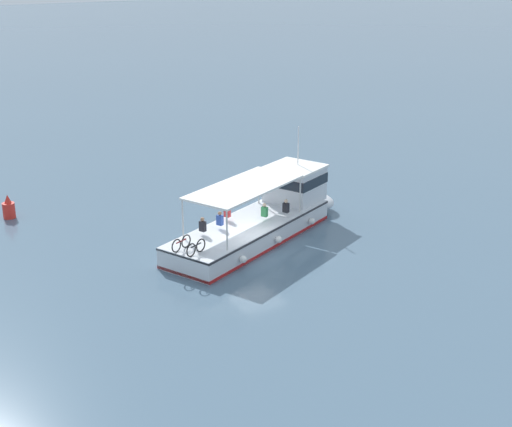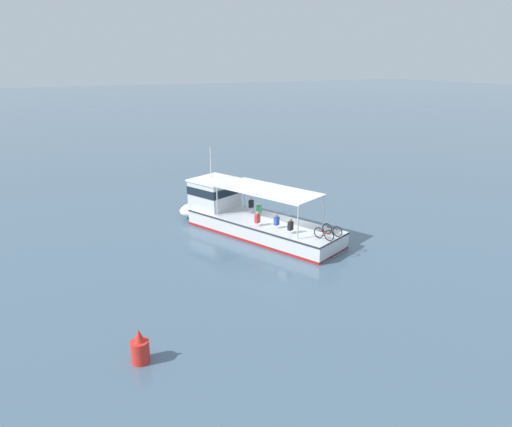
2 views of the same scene
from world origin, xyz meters
The scene contains 3 objects.
ground_plane centered at (0.00, 0.00, 0.00)m, with size 400.00×400.00×0.00m, color slate.
ferry_main centered at (2.36, -2.22, 1.02)m, with size 7.60×12.94×5.32m.
channel_buoy centered at (12.35, 8.92, 0.57)m, with size 0.70×0.70×1.40m.
Camera 2 is at (15.57, 24.35, 10.94)m, focal length 32.78 mm.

